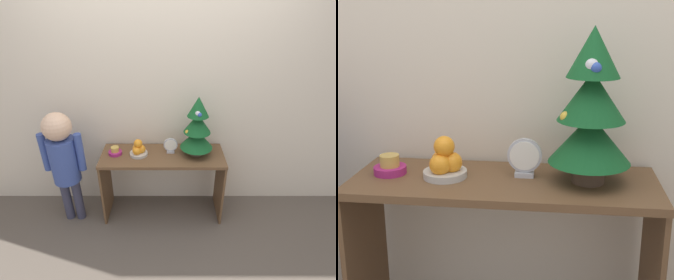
% 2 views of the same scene
% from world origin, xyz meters
% --- Properties ---
extents(back_wall, '(7.00, 0.05, 2.50)m').
position_xyz_m(back_wall, '(0.00, 0.47, 1.25)').
color(back_wall, beige).
rests_on(back_wall, ground_plane).
extents(console_table, '(1.17, 0.43, 0.71)m').
position_xyz_m(console_table, '(0.00, 0.21, 0.55)').
color(console_table, brown).
rests_on(console_table, ground_plane).
extents(mini_tree, '(0.30, 0.30, 0.57)m').
position_xyz_m(mini_tree, '(0.32, 0.23, 0.98)').
color(mini_tree, '#4C3828').
rests_on(mini_tree, console_table).
extents(fruit_bowl, '(0.17, 0.17, 0.16)m').
position_xyz_m(fruit_bowl, '(-0.23, 0.21, 0.77)').
color(fruit_bowl, '#B7B2A8').
rests_on(fruit_bowl, console_table).
extents(singing_bowl, '(0.13, 0.13, 0.08)m').
position_xyz_m(singing_bowl, '(-0.45, 0.23, 0.74)').
color(singing_bowl, '#9E2366').
rests_on(singing_bowl, console_table).
extents(desk_clock, '(0.13, 0.04, 0.15)m').
position_xyz_m(desk_clock, '(0.08, 0.25, 0.78)').
color(desk_clock, '#B2B2B7').
rests_on(desk_clock, console_table).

